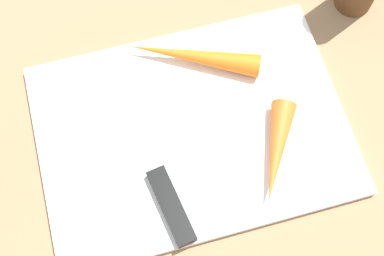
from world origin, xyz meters
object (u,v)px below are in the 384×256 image
(cutting_board, at_px, (192,130))
(carrot_long, at_px, (193,56))
(knife, at_px, (166,195))
(carrot_short, at_px, (277,152))

(cutting_board, relative_size, carrot_long, 2.21)
(knife, bearing_deg, cutting_board, -43.75)
(carrot_short, bearing_deg, carrot_long, -130.69)
(cutting_board, xyz_separation_m, knife, (0.05, 0.07, 0.01))
(cutting_board, distance_m, knife, 0.09)
(cutting_board, xyz_separation_m, carrot_long, (-0.02, -0.08, 0.02))
(knife, distance_m, carrot_short, 0.13)
(carrot_short, height_order, carrot_long, carrot_short)
(carrot_long, bearing_deg, cutting_board, 99.07)
(cutting_board, relative_size, knife, 1.79)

